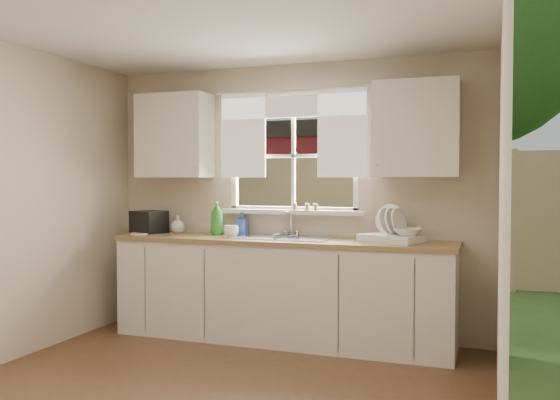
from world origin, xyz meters
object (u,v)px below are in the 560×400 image
(soap_bottle_a, at_px, (217,218))
(black_appliance, at_px, (149,222))
(cup, at_px, (231,231))
(dish_rack, at_px, (392,234))

(soap_bottle_a, height_order, black_appliance, soap_bottle_a)
(cup, bearing_deg, black_appliance, 175.19)
(soap_bottle_a, height_order, cup, soap_bottle_a)
(dish_rack, height_order, soap_bottle_a, soap_bottle_a)
(soap_bottle_a, relative_size, black_appliance, 1.08)
(cup, distance_m, black_appliance, 0.94)
(cup, xyz_separation_m, black_appliance, (-0.93, 0.12, 0.05))
(dish_rack, bearing_deg, cup, -176.32)
(cup, height_order, black_appliance, black_appliance)
(dish_rack, relative_size, cup, 4.24)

